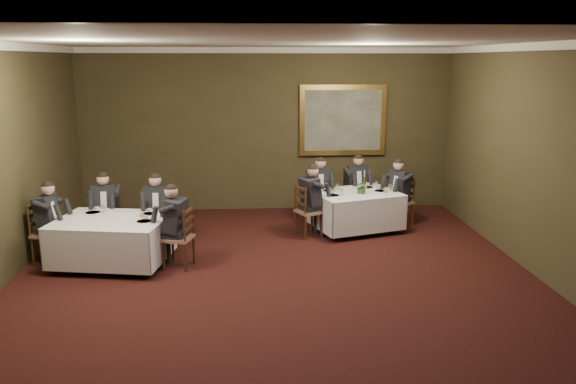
{
  "coord_description": "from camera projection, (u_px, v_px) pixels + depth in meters",
  "views": [
    {
      "loc": [
        -0.36,
        -7.16,
        3.25
      ],
      "look_at": [
        0.25,
        1.7,
        1.15
      ],
      "focal_mm": 35.0,
      "sensor_mm": 36.0,
      "label": 1
    }
  ],
  "objects": [
    {
      "name": "candlestick",
      "position": [
        364.0,
        184.0,
        10.76
      ],
      "size": [
        0.06,
        0.06,
        0.44
      ],
      "color": "#AB7E34",
      "rests_on": "table_main"
    },
    {
      "name": "diner_sec_backleft",
      "position": [
        107.0,
        218.0,
        9.93
      ],
      "size": [
        0.43,
        0.49,
        1.35
      ],
      "rotation": [
        0.0,
        0.0,
        3.18
      ],
      "color": "black",
      "rests_on": "chair_sec_backleft"
    },
    {
      "name": "ceiling",
      "position": [
        278.0,
        39.0,
        6.92
      ],
      "size": [
        8.0,
        10.0,
        0.1
      ],
      "primitive_type": "cube",
      "color": "silver",
      "rests_on": "back_wall"
    },
    {
      "name": "chair_main_endright",
      "position": [
        400.0,
        211.0,
        11.23
      ],
      "size": [
        0.58,
        0.59,
        1.0
      ],
      "rotation": [
        0.0,
        0.0,
        2.1
      ],
      "color": "#8E6548",
      "rests_on": "ground"
    },
    {
      "name": "chair_sec_endleft",
      "position": [
        48.0,
        245.0,
        9.19
      ],
      "size": [
        0.47,
        0.49,
        1.0
      ],
      "rotation": [
        0.0,
        0.0,
        -1.7
      ],
      "color": "#8E6548",
      "rests_on": "ground"
    },
    {
      "name": "diner_main_endright",
      "position": [
        400.0,
        201.0,
        11.17
      ],
      "size": [
        0.62,
        0.59,
        1.35
      ],
      "rotation": [
        0.0,
        0.0,
        2.1
      ],
      "color": "black",
      "rests_on": "chair_main_endright"
    },
    {
      "name": "diner_sec_endright",
      "position": [
        178.0,
        236.0,
        8.91
      ],
      "size": [
        0.57,
        0.51,
        1.35
      ],
      "rotation": [
        0.0,
        0.0,
        1.3
      ],
      "color": "black",
      "rests_on": "chair_sec_endright"
    },
    {
      "name": "chair_main_endleft",
      "position": [
        308.0,
        222.0,
        10.52
      ],
      "size": [
        0.56,
        0.57,
        1.0
      ],
      "rotation": [
        0.0,
        0.0,
        -1.14
      ],
      "color": "#8E6548",
      "rests_on": "ground"
    },
    {
      "name": "table_second",
      "position": [
        112.0,
        238.0,
        9.04
      ],
      "size": [
        1.95,
        1.61,
        0.67
      ],
      "rotation": [
        0.0,
        0.0,
        -0.17
      ],
      "color": "black",
      "rests_on": "ground"
    },
    {
      "name": "chair_sec_backright",
      "position": [
        159.0,
        232.0,
        9.89
      ],
      "size": [
        0.45,
        0.43,
        1.0
      ],
      "rotation": [
        0.0,
        0.0,
        3.11
      ],
      "color": "#8E6548",
      "rests_on": "ground"
    },
    {
      "name": "place_setting_table_main",
      "position": [
        331.0,
        189.0,
        10.94
      ],
      "size": [
        0.33,
        0.31,
        0.14
      ],
      "color": "white",
      "rests_on": "table_main"
    },
    {
      "name": "table_main",
      "position": [
        356.0,
        208.0,
        10.84
      ],
      "size": [
        1.87,
        1.62,
        0.67
      ],
      "rotation": [
        0.0,
        0.0,
        0.3
      ],
      "color": "black",
      "rests_on": "ground"
    },
    {
      "name": "diner_main_backright",
      "position": [
        356.0,
        194.0,
        11.7
      ],
      "size": [
        0.51,
        0.56,
        1.35
      ],
      "rotation": [
        0.0,
        0.0,
        3.39
      ],
      "color": "black",
      "rests_on": "chair_main_backright"
    },
    {
      "name": "chair_sec_endright",
      "position": [
        179.0,
        250.0,
        8.96
      ],
      "size": [
        0.52,
        0.54,
        1.0
      ],
      "rotation": [
        0.0,
        0.0,
        1.3
      ],
      "color": "#8E6548",
      "rests_on": "ground"
    },
    {
      "name": "place_setting_table_second",
      "position": [
        96.0,
        210.0,
        9.39
      ],
      "size": [
        0.33,
        0.31,
        0.14
      ],
      "color": "white",
      "rests_on": "table_second"
    },
    {
      "name": "chair_main_backleft",
      "position": [
        318.0,
        208.0,
        11.46
      ],
      "size": [
        0.51,
        0.5,
        1.0
      ],
      "rotation": [
        0.0,
        0.0,
        3.33
      ],
      "color": "#8E6548",
      "rests_on": "ground"
    },
    {
      "name": "ground",
      "position": [
        279.0,
        302.0,
        7.72
      ],
      "size": [
        10.0,
        10.0,
        0.0
      ],
      "primitive_type": "plane",
      "color": "black",
      "rests_on": "ground"
    },
    {
      "name": "back_wall",
      "position": [
        266.0,
        130.0,
        12.17
      ],
      "size": [
        8.0,
        0.1,
        3.5
      ],
      "primitive_type": "cube",
      "color": "#38331C",
      "rests_on": "ground"
    },
    {
      "name": "chair_sec_backleft",
      "position": [
        108.0,
        230.0,
        9.99
      ],
      "size": [
        0.45,
        0.43,
        1.0
      ],
      "rotation": [
        0.0,
        0.0,
        3.18
      ],
      "color": "#8E6548",
      "rests_on": "ground"
    },
    {
      "name": "diner_main_endleft",
      "position": [
        309.0,
        210.0,
        10.48
      ],
      "size": [
        0.6,
        0.56,
        1.35
      ],
      "rotation": [
        0.0,
        0.0,
        -1.14
      ],
      "color": "black",
      "rests_on": "chair_main_endleft"
    },
    {
      "name": "diner_sec_backright",
      "position": [
        158.0,
        220.0,
        9.83
      ],
      "size": [
        0.43,
        0.49,
        1.35
      ],
      "rotation": [
        0.0,
        0.0,
        3.11
      ],
      "color": "black",
      "rests_on": "chair_sec_backright"
    },
    {
      "name": "diner_main_backleft",
      "position": [
        319.0,
        198.0,
        11.4
      ],
      "size": [
        0.48,
        0.55,
        1.35
      ],
      "rotation": [
        0.0,
        0.0,
        3.33
      ],
      "color": "black",
      "rests_on": "chair_main_backleft"
    },
    {
      "name": "diner_sec_endleft",
      "position": [
        47.0,
        232.0,
        9.13
      ],
      "size": [
        0.53,
        0.46,
        1.35
      ],
      "rotation": [
        0.0,
        0.0,
        -1.7
      ],
      "color": "black",
      "rests_on": "chair_sec_endleft"
    },
    {
      "name": "crown_molding",
      "position": [
        278.0,
        44.0,
        6.93
      ],
      "size": [
        8.0,
        10.0,
        0.12
      ],
      "color": "white",
      "rests_on": "back_wall"
    },
    {
      "name": "chair_main_backright",
      "position": [
        355.0,
        205.0,
        11.76
      ],
      "size": [
        0.53,
        0.52,
        1.0
      ],
      "rotation": [
        0.0,
        0.0,
        3.39
      ],
      "color": "#8E6548",
      "rests_on": "ground"
    },
    {
      "name": "centerpiece",
      "position": [
        362.0,
        186.0,
        10.65
      ],
      "size": [
        0.33,
        0.31,
        0.29
      ],
      "primitive_type": "imported",
      "rotation": [
        0.0,
        0.0,
        -0.41
      ],
      "color": "#2D5926",
      "rests_on": "table_main"
    },
    {
      "name": "right_wall",
      "position": [
        573.0,
        173.0,
        7.59
      ],
      "size": [
        0.1,
        10.0,
        3.5
      ],
      "primitive_type": "cube",
      "color": "#38331C",
      "rests_on": "ground"
    },
    {
      "name": "painting",
      "position": [
        343.0,
        120.0,
        12.17
      ],
      "size": [
        1.88,
        0.09,
        1.52
      ],
      "color": "#E3AD53",
      "rests_on": "back_wall"
    }
  ]
}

